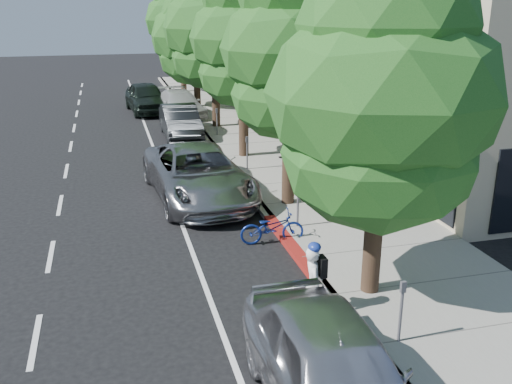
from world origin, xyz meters
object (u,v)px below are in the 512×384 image
object	(u,v)px
street_tree_4	(195,37)
dark_suv_far	(146,98)
street_tree_1	(291,52)
dark_sedan	(180,122)
street_tree_0	(383,99)
street_tree_3	(214,30)
silver_suv	(198,174)
street_tree_2	(243,40)
near_car_a	(333,373)
cyclist	(313,283)
white_pickup	(180,104)
pedestrian	(285,134)
street_tree_5	(181,22)
bicycle	(272,227)

from	to	relation	value
street_tree_4	dark_suv_far	size ratio (longest dim) A/B	1.42
street_tree_1	dark_sedan	size ratio (longest dim) A/B	1.65
street_tree_0	dark_sedan	size ratio (longest dim) A/B	1.57
street_tree_3	silver_suv	xyz separation A→B (m)	(-2.64, -10.50, -4.04)
street_tree_2	near_car_a	bearing A→B (deg)	-98.53
cyclist	white_pickup	bearing A→B (deg)	7.49
street_tree_1	dark_suv_far	xyz separation A→B (m)	(-3.10, 17.50, -3.99)
cyclist	dark_suv_far	size ratio (longest dim) A/B	0.32
street_tree_3	cyclist	size ratio (longest dim) A/B	5.03
cyclist	silver_suv	bearing A→B (deg)	15.56
cyclist	street_tree_3	bearing A→B (deg)	3.11
white_pickup	street_tree_1	bearing A→B (deg)	-91.36
near_car_a	pedestrian	size ratio (longest dim) A/B	2.52
cyclist	dark_suv_far	xyz separation A→B (m)	(-1.54, 24.05, 0.06)
dark_sedan	street_tree_5	bearing A→B (deg)	81.48
street_tree_0	street_tree_3	xyz separation A→B (m)	(0.00, 18.00, 0.46)
street_tree_2	near_car_a	size ratio (longest dim) A/B	1.53
street_tree_3	pedestrian	bearing A→B (deg)	-77.09
street_tree_4	dark_suv_far	world-z (taller)	street_tree_4
street_tree_3	bicycle	xyz separation A→B (m)	(-1.30, -14.65, -4.44)
street_tree_3	silver_suv	size ratio (longest dim) A/B	1.29
street_tree_3	near_car_a	world-z (taller)	street_tree_3
street_tree_1	street_tree_3	xyz separation A→B (m)	(-0.00, 12.00, 0.06)
dark_sedan	cyclist	bearing A→B (deg)	-88.42
cyclist	near_car_a	bearing A→B (deg)	173.43
white_pickup	dark_suv_far	xyz separation A→B (m)	(-1.70, 2.13, 0.12)
silver_suv	dark_sedan	size ratio (longest dim) A/B	1.33
street_tree_1	bicycle	bearing A→B (deg)	-116.12
dark_sedan	street_tree_0	bearing A→B (deg)	-82.97
street_tree_2	cyclist	xyz separation A→B (m)	(-1.56, -12.55, -4.00)
street_tree_3	street_tree_5	bearing A→B (deg)	90.00
street_tree_1	dark_sedan	distance (m)	11.45
dark_sedan	dark_suv_far	world-z (taller)	dark_suv_far
street_tree_2	street_tree_4	xyz separation A→B (m)	(0.00, 12.00, -0.60)
street_tree_2	street_tree_3	distance (m)	6.00
street_tree_1	pedestrian	size ratio (longest dim) A/B	3.88
street_tree_4	bicycle	bearing A→B (deg)	-93.60
street_tree_2	bicycle	xyz separation A→B (m)	(-1.30, -8.65, -4.34)
street_tree_0	near_car_a	world-z (taller)	street_tree_0
pedestrian	street_tree_3	bearing A→B (deg)	-94.50
street_tree_3	bicycle	bearing A→B (deg)	-95.07
cyclist	near_car_a	world-z (taller)	near_car_a
street_tree_1	street_tree_0	bearing A→B (deg)	-90.00
street_tree_0	silver_suv	bearing A→B (deg)	109.41
street_tree_2	cyclist	size ratio (longest dim) A/B	4.79
street_tree_4	cyclist	xyz separation A→B (m)	(-1.56, -24.55, -3.40)
street_tree_5	bicycle	xyz separation A→B (m)	(-1.30, -26.65, -4.41)
street_tree_3	street_tree_4	distance (m)	6.04
dark_sedan	near_car_a	bearing A→B (deg)	-90.83
near_car_a	dark_sedan	bearing A→B (deg)	88.97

